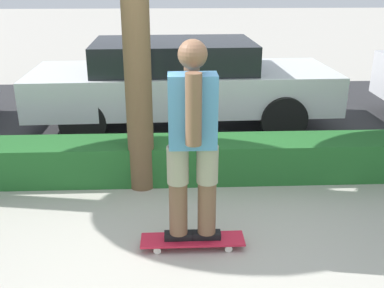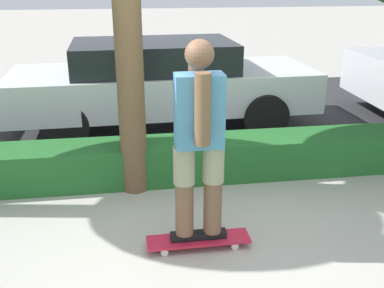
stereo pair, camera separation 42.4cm
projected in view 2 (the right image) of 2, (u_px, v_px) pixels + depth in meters
name	position (u px, v px, depth m)	size (l,w,h in m)	color
ground_plane	(203.00, 251.00, 4.08)	(60.00, 60.00, 0.00)	#ADA89E
street_asphalt	(163.00, 115.00, 7.96)	(18.57, 5.00, 0.01)	#2D2D30
hedge_row	(181.00, 159.00, 5.47)	(18.57, 0.60, 0.48)	#236028
skateboard	(198.00, 240.00, 4.13)	(0.95, 0.24, 0.09)	red
skater_person	(199.00, 140.00, 3.78)	(0.52, 0.47, 1.80)	black
parked_car_middle	(161.00, 82.00, 7.13)	(4.79, 1.84, 1.39)	silver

